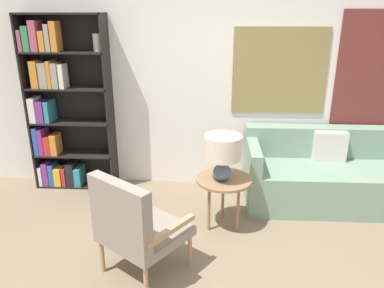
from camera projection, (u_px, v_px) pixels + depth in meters
name	position (u px, v px, depth m)	size (l,w,h in m)	color
wall_back	(204.00, 75.00, 4.34)	(6.40, 0.08, 2.70)	white
bookshelf	(59.00, 107.00, 4.38)	(0.96, 0.30, 2.04)	black
armchair	(134.00, 224.00, 2.94)	(0.84, 0.84, 0.91)	tan
couch	(329.00, 176.00, 4.21)	(1.87, 0.83, 0.81)	gray
side_table	(224.00, 183.00, 3.65)	(0.54, 0.54, 0.53)	#99704C
table_lamp	(223.00, 151.00, 3.50)	(0.36, 0.36, 0.45)	slate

